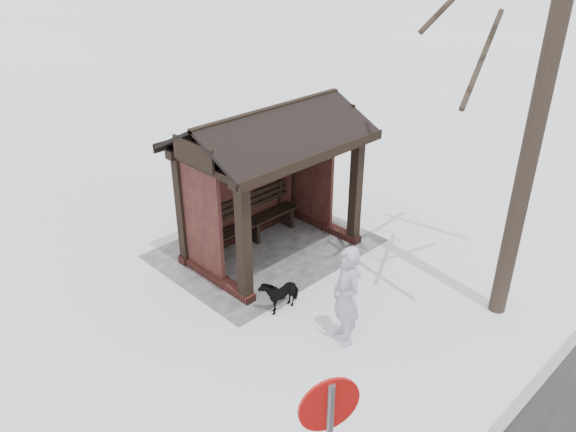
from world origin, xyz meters
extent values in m
plane|color=white|center=(0.00, 0.00, 0.00)|extent=(120.00, 120.00, 0.00)
cube|color=gray|center=(0.00, 5.50, 0.01)|extent=(120.00, 0.15, 0.06)
cube|color=gray|center=(0.00, -0.20, 0.01)|extent=(4.20, 3.20, 0.02)
cube|color=#351613|center=(0.00, -0.90, 0.08)|extent=(3.30, 0.22, 0.16)
cube|color=#351613|center=(-1.50, 0.00, 0.08)|extent=(0.22, 2.10, 0.16)
cube|color=#351613|center=(1.50, 0.00, 0.08)|extent=(0.22, 2.10, 0.16)
cube|color=black|center=(-1.50, 0.90, 1.15)|extent=(0.20, 0.20, 2.30)
cube|color=black|center=(1.50, 0.90, 1.15)|extent=(0.20, 0.20, 2.30)
cube|color=black|center=(-1.50, -0.90, 1.15)|extent=(0.20, 0.20, 2.30)
cube|color=black|center=(1.50, -0.90, 1.15)|extent=(0.20, 0.20, 2.30)
cube|color=black|center=(0.00, -0.90, 1.23)|extent=(2.80, 0.08, 2.14)
cube|color=black|center=(-1.50, -0.31, 1.23)|extent=(0.08, 1.17, 2.14)
cube|color=black|center=(1.50, -0.31, 1.23)|extent=(0.08, 1.17, 2.14)
cube|color=black|center=(0.00, 0.90, 2.36)|extent=(3.40, 0.20, 0.18)
cube|color=black|center=(0.00, -0.90, 2.36)|extent=(3.40, 0.20, 0.18)
cylinder|color=black|center=(-1.50, 4.20, 4.28)|extent=(0.29, 0.29, 8.55)
imported|color=#AA9DB8|center=(1.06, 2.83, 0.86)|extent=(0.63, 0.74, 1.72)
imported|color=black|center=(1.20, 1.46, 0.31)|extent=(0.75, 0.36, 0.63)
cylinder|color=#A50E0B|center=(3.85, 4.91, 2.13)|extent=(0.58, 0.27, 0.62)
cylinder|color=white|center=(3.85, 4.89, 2.13)|extent=(0.45, 0.22, 0.48)
camera|label=1|loc=(6.76, 7.34, 6.08)|focal=35.00mm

